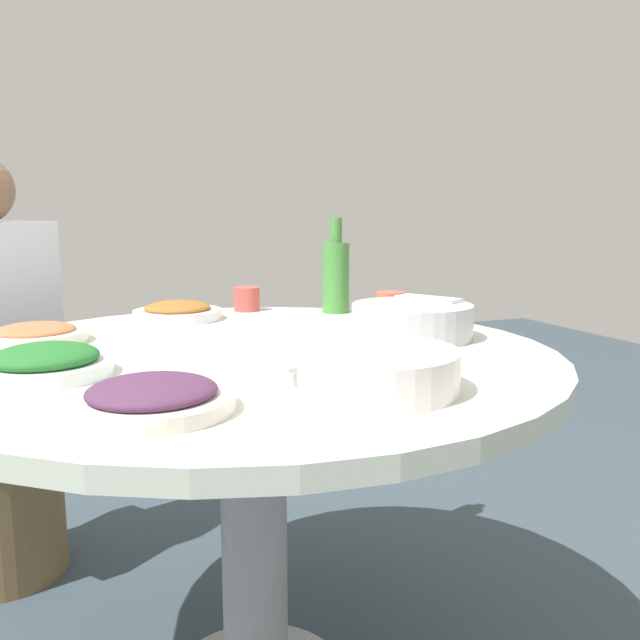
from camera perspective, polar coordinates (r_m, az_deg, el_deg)
The scene contains 11 objects.
round_dining_table at distance 1.38m, azimuth -5.91°, elevation -8.23°, with size 1.24×1.24×0.77m.
rice_bowl at distance 1.48m, azimuth 7.92°, elevation 0.02°, with size 0.27×0.27×0.08m.
soup_bowl at distance 1.04m, azimuth 4.22°, elevation -4.40°, with size 0.29×0.31×0.07m.
dish_stirfry at distance 1.76m, azimuth -12.27°, elevation 0.72°, with size 0.23×0.23×0.05m.
dish_greens at distance 1.22m, azimuth -22.76°, elevation -3.42°, with size 0.23×0.23×0.06m.
dish_eggplant at distance 0.96m, azimuth -14.35°, elevation -6.50°, with size 0.23×0.23×0.05m.
dish_tofu_braise at distance 1.54m, azimuth -23.49°, elevation -1.14°, with size 0.22×0.22×0.04m.
green_bottle at distance 1.83m, azimuth 1.37°, elevation 3.97°, with size 0.08×0.08×0.26m.
tea_cup_near at distance 1.71m, azimuth 6.15°, elevation 1.20°, with size 0.08×0.08×0.07m, color #BE523A.
tea_cup_far at distance 1.88m, azimuth -6.39°, elevation 1.83°, with size 0.07×0.07×0.07m, color #C54842.
stool_for_diner_left at distance 2.18m, azimuth -25.83°, elevation -13.99°, with size 0.33×0.33×0.45m, color brown.
Camera 1 is at (-1.26, 0.36, 1.05)m, focal length 36.83 mm.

